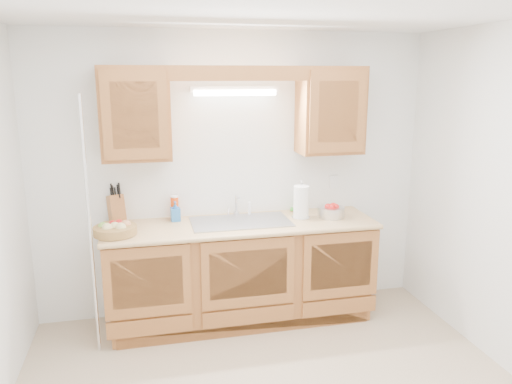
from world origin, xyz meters
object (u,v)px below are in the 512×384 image
object	(u,v)px
fruit_basket	(115,229)
apple_bowl	(331,211)
paper_towel	(301,202)
knife_block	(116,208)

from	to	relation	value
fruit_basket	apple_bowl	world-z (taller)	apple_bowl
paper_towel	apple_bowl	xyz separation A→B (m)	(0.27, -0.03, -0.09)
knife_block	paper_towel	distance (m)	1.59
fruit_basket	knife_block	bearing A→B (deg)	89.97
fruit_basket	apple_bowl	bearing A→B (deg)	3.04
knife_block	apple_bowl	bearing A→B (deg)	-25.12
paper_towel	fruit_basket	bearing A→B (deg)	-175.52
paper_towel	apple_bowl	distance (m)	0.29
knife_block	apple_bowl	size ratio (longest dim) A/B	1.25
paper_towel	apple_bowl	size ratio (longest dim) A/B	1.23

